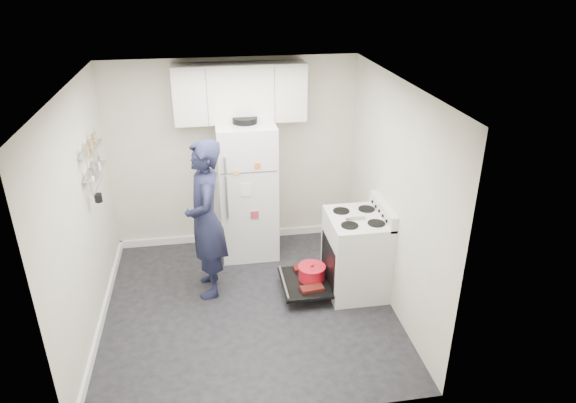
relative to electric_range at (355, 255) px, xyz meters
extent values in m
cube|color=black|center=(-1.26, -0.15, -0.47)|extent=(3.20, 3.20, 0.01)
cube|color=white|center=(-1.26, -0.15, 2.03)|extent=(3.20, 3.20, 0.01)
cube|color=beige|center=(-1.26, 1.45, 0.78)|extent=(3.20, 0.01, 2.50)
cube|color=beige|center=(-1.26, -1.75, 0.78)|extent=(3.20, 0.01, 2.50)
cube|color=beige|center=(-2.86, -0.15, 0.78)|extent=(0.01, 3.20, 2.50)
cube|color=beige|center=(0.34, -0.15, 0.78)|extent=(0.01, 3.20, 2.50)
cube|color=white|center=(-2.85, -0.15, -0.42)|extent=(0.03, 3.20, 0.10)
cube|color=white|center=(-1.26, 1.44, -0.42)|extent=(3.20, 0.03, 0.10)
cube|color=silver|center=(0.01, 0.00, -0.01)|extent=(0.65, 0.76, 0.92)
cube|color=black|center=(-0.06, 0.00, -0.07)|extent=(0.53, 0.60, 0.52)
cube|color=orange|center=(0.21, 0.00, -0.07)|extent=(0.02, 0.56, 0.46)
cylinder|color=black|center=(-0.01, 0.00, -0.25)|extent=(0.34, 0.34, 0.02)
cube|color=silver|center=(0.30, 0.00, 0.54)|extent=(0.08, 0.76, 0.18)
cube|color=silver|center=(0.01, 0.00, 0.47)|extent=(0.65, 0.76, 0.03)
cube|color=#B2B2B7|center=(-0.04, -0.05, 0.50)|extent=(0.22, 0.03, 0.01)
cube|color=black|center=(-0.59, 0.00, -0.32)|extent=(0.55, 0.70, 0.03)
cylinder|color=#B2B2B7|center=(-0.83, 0.00, -0.29)|extent=(0.02, 0.66, 0.02)
cylinder|color=red|center=(-0.50, 0.05, -0.23)|extent=(0.31, 0.31, 0.15)
cylinder|color=red|center=(-0.50, 0.05, -0.15)|extent=(0.32, 0.32, 0.02)
sphere|color=red|center=(-0.50, 0.05, -0.12)|extent=(0.04, 0.04, 0.04)
cube|color=maroon|center=(-0.54, -0.18, -0.29)|extent=(0.27, 0.16, 0.04)
cube|color=maroon|center=(-0.54, 0.27, -0.29)|extent=(0.27, 0.14, 0.04)
cube|color=silver|center=(-1.13, 1.10, 0.42)|extent=(0.72, 0.70, 1.77)
cube|color=#4C4C4C|center=(-1.13, 0.75, 0.80)|extent=(0.68, 0.01, 0.01)
cube|color=#B2B2B7|center=(-1.41, 0.73, 0.92)|extent=(0.03, 0.03, 0.20)
cube|color=#B2B2B7|center=(-1.41, 0.73, 0.50)|extent=(0.03, 0.03, 0.55)
cylinder|color=black|center=(-1.13, 1.10, 1.34)|extent=(0.30, 0.30, 0.07)
cube|color=yellow|center=(-1.28, 0.74, 0.81)|extent=(0.06, 0.01, 0.06)
cube|color=#AC3142|center=(-1.08, 0.74, 0.23)|extent=(0.10, 0.01, 0.10)
cube|color=white|center=(-1.18, 0.74, 0.58)|extent=(0.12, 0.01, 0.16)
cube|color=orange|center=(-1.03, 0.74, 0.88)|extent=(0.07, 0.01, 0.07)
cube|color=silver|center=(-1.16, 1.28, 1.63)|extent=(1.60, 0.33, 0.70)
cube|color=#B2B2B7|center=(-2.78, 0.35, 1.33)|extent=(0.14, 0.60, 0.02)
cube|color=#B2B2B7|center=(-2.78, 0.35, 1.08)|extent=(0.14, 0.60, 0.02)
cylinder|color=black|center=(-2.75, 0.17, 0.85)|extent=(0.08, 0.08, 0.09)
imported|color=#181B36|center=(-1.67, 0.26, 0.46)|extent=(0.47, 0.70, 1.86)
camera|label=1|loc=(-1.59, -4.91, 3.08)|focal=32.00mm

